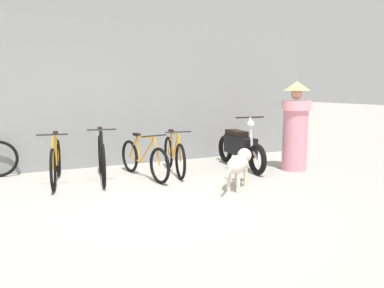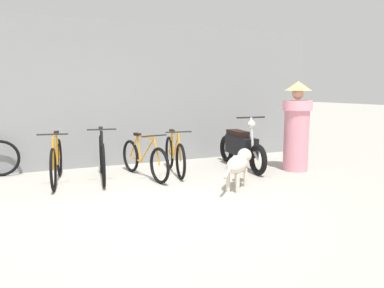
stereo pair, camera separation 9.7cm
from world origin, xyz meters
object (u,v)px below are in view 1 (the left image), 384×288
Objects in this scene: motorcycle at (240,147)px; person_in_robes at (295,125)px; bicycle_0 at (56,162)px; bicycle_3 at (174,155)px; stray_dog at (239,163)px; bicycle_1 at (102,158)px; bicycle_2 at (144,159)px.

person_in_robes is at bearing 59.09° from motorcycle.
motorcycle is (3.41, -0.22, 0.06)m from bicycle_0.
bicycle_0 is 0.90× the size of motorcycle.
bicycle_3 reaches higher than stray_dog.
stray_dog is at bearing 68.92° from bicycle_0.
bicycle_1 is 1.89× the size of stray_dog.
bicycle_2 is at bearing 90.79° from bicycle_0.
motorcycle is 2.05× the size of stray_dog.
bicycle_2 is 0.98× the size of person_in_robes.
bicycle_2 is at bearing 32.92° from person_in_robes.
person_in_robes is (4.26, -0.81, 0.51)m from bicycle_0.
bicycle_0 is 1.09× the size of bicycle_3.
bicycle_0 is 0.74m from bicycle_1.
person_in_robes is at bearing 86.30° from bicycle_1.
bicycle_0 is 2.05m from bicycle_3.
bicycle_1 is 1.04× the size of person_in_robes.
motorcycle is at bearing 95.55° from bicycle_3.
bicycle_0 is at bearing 34.17° from person_in_robes.
person_in_robes reaches higher than motorcycle.
motorcycle is at bearing 78.62° from bicycle_2.
bicycle_3 is at bearing 85.52° from bicycle_2.
stray_dog is 0.55× the size of person_in_robes.
bicycle_0 reaches higher than bicycle_2.
bicycle_3 is at bearing 95.06° from bicycle_1.
bicycle_0 reaches higher than stray_dog.
bicycle_3 is 1.38m from motorcycle.
motorcycle is (2.68, -0.15, 0.04)m from bicycle_1.
person_in_robes reaches higher than bicycle_1.
bicycle_0 is at bearing -86.84° from bicycle_1.
bicycle_1 reaches higher than stray_dog.
bicycle_0 is at bearing -85.14° from bicycle_3.
bicycle_2 is 1.98m from motorcycle.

